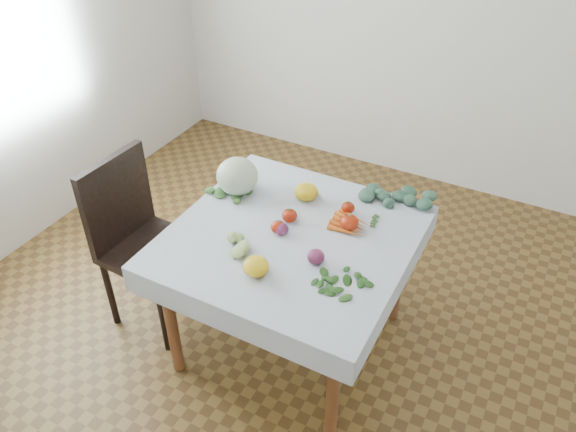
% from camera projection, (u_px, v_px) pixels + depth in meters
% --- Properties ---
extents(ground, '(4.00, 4.00, 0.00)m').
position_uv_depth(ground, '(291.00, 340.00, 3.14)').
color(ground, brown).
extents(back_wall, '(4.00, 0.04, 2.70)m').
position_uv_depth(back_wall, '(430.00, 1.00, 3.75)').
color(back_wall, silver).
rests_on(back_wall, ground).
extents(table, '(1.00, 1.00, 0.75)m').
position_uv_depth(table, '(291.00, 251.00, 2.75)').
color(table, brown).
rests_on(table, ground).
extents(tablecloth, '(1.12, 1.12, 0.01)m').
position_uv_depth(tablecloth, '(291.00, 235.00, 2.69)').
color(tablecloth, white).
rests_on(tablecloth, table).
extents(chair, '(0.47, 0.47, 0.99)m').
position_uv_depth(chair, '(138.00, 232.00, 3.01)').
color(chair, black).
rests_on(chair, ground).
extents(cabbage, '(0.24, 0.24, 0.20)m').
position_uv_depth(cabbage, '(237.00, 176.00, 2.93)').
color(cabbage, '#B6C7A6').
rests_on(cabbage, tablecloth).
extents(tomato_a, '(0.08, 0.08, 0.06)m').
position_uv_depth(tomato_a, '(348.00, 208.00, 2.82)').
color(tomato_a, '#A9230B').
rests_on(tomato_a, tablecloth).
extents(tomato_b, '(0.12, 0.12, 0.08)m').
position_uv_depth(tomato_b, '(349.00, 223.00, 2.70)').
color(tomato_b, '#A9230B').
rests_on(tomato_b, tablecloth).
extents(tomato_c, '(0.10, 0.10, 0.07)m').
position_uv_depth(tomato_c, '(290.00, 216.00, 2.76)').
color(tomato_c, '#A9230B').
rests_on(tomato_c, tablecloth).
extents(tomato_d, '(0.09, 0.09, 0.06)m').
position_uv_depth(tomato_d, '(278.00, 227.00, 2.69)').
color(tomato_d, '#A9230B').
rests_on(tomato_d, tablecloth).
extents(heirloom_back, '(0.15, 0.15, 0.09)m').
position_uv_depth(heirloom_back, '(306.00, 192.00, 2.91)').
color(heirloom_back, yellow).
rests_on(heirloom_back, tablecloth).
extents(heirloom_front, '(0.13, 0.13, 0.08)m').
position_uv_depth(heirloom_front, '(256.00, 266.00, 2.45)').
color(heirloom_front, yellow).
rests_on(heirloom_front, tablecloth).
extents(onion_a, '(0.07, 0.07, 0.06)m').
position_uv_depth(onion_a, '(282.00, 229.00, 2.68)').
color(onion_a, '#561839').
rests_on(onion_a, tablecloth).
extents(onion_b, '(0.08, 0.08, 0.07)m').
position_uv_depth(onion_b, '(316.00, 256.00, 2.51)').
color(onion_b, '#561839').
rests_on(onion_b, tablecloth).
extents(tomatillo_cluster, '(0.17, 0.12, 0.05)m').
position_uv_depth(tomatillo_cluster, '(237.00, 244.00, 2.59)').
color(tomatillo_cluster, '#B5CE77').
rests_on(tomatillo_cluster, tablecloth).
extents(carrot_bunch, '(0.19, 0.18, 0.03)m').
position_uv_depth(carrot_bunch, '(349.00, 224.00, 2.73)').
color(carrot_bunch, orange).
rests_on(carrot_bunch, tablecloth).
extents(kale_bunch, '(0.32, 0.29, 0.04)m').
position_uv_depth(kale_bunch, '(392.00, 201.00, 2.88)').
color(kale_bunch, '#365845').
rests_on(kale_bunch, tablecloth).
extents(basil_bunch, '(0.26, 0.19, 0.01)m').
position_uv_depth(basil_bunch, '(343.00, 282.00, 2.42)').
color(basil_bunch, '#275219').
rests_on(basil_bunch, tablecloth).
extents(dill_bunch, '(0.20, 0.18, 0.02)m').
position_uv_depth(dill_bunch, '(227.00, 192.00, 2.96)').
color(dill_bunch, '#3F6C31').
rests_on(dill_bunch, tablecloth).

